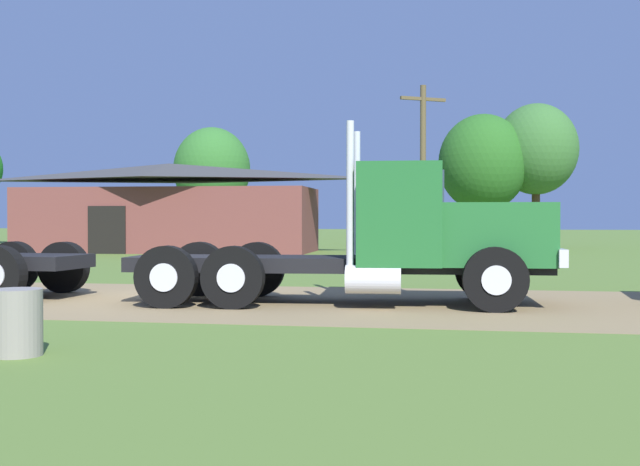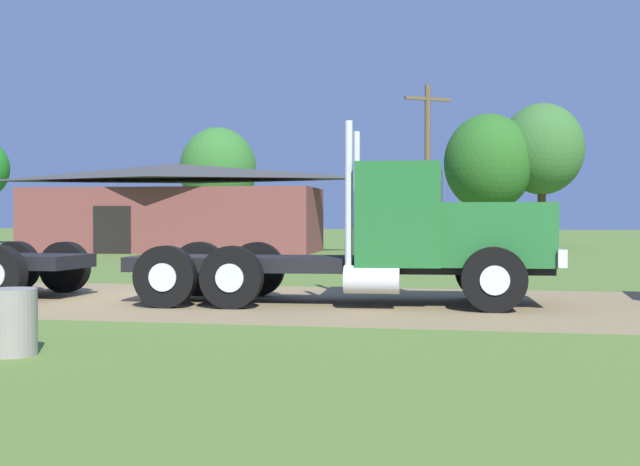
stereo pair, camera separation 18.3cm
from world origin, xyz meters
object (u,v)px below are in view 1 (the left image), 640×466
Objects in this scene: utility_pole_near at (423,165)px; shed_building at (169,209)px; truck_foreground_white at (400,238)px; steel_barrel at (17,322)px.

shed_building is at bearing 172.35° from utility_pole_near.
utility_pole_near is at bearing 91.97° from truck_foreground_white.
truck_foreground_white is at bearing -88.03° from utility_pole_near.
utility_pole_near is at bearing 82.88° from steel_barrel.
truck_foreground_white is 10.33× the size of steel_barrel.
shed_building is 1.99× the size of utility_pole_near.
shed_building is (-8.99, 28.68, 1.66)m from steel_barrel.
steel_barrel is 0.05× the size of shed_building.
truck_foreground_white is 7.89m from steel_barrel.
steel_barrel is 30.10m from shed_building.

